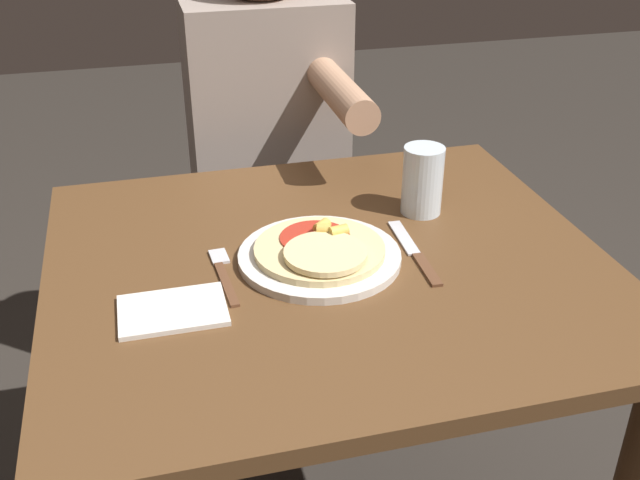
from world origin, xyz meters
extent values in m
cube|color=brown|center=(0.00, 0.00, 0.75)|extent=(0.92, 0.82, 0.03)
cylinder|color=brown|center=(-0.40, 0.35, 0.37)|extent=(0.06, 0.06, 0.73)
cylinder|color=brown|center=(0.40, 0.35, 0.37)|extent=(0.06, 0.06, 0.73)
cylinder|color=silver|center=(-0.02, 0.00, 0.77)|extent=(0.27, 0.27, 0.01)
cylinder|color=#E0C689|center=(-0.02, 0.00, 0.78)|extent=(0.22, 0.22, 0.01)
cylinder|color=#B22D1E|center=(-0.02, 0.03, 0.79)|extent=(0.12, 0.12, 0.00)
cylinder|color=beige|center=(-0.02, -0.04, 0.80)|extent=(0.13, 0.13, 0.01)
cylinder|color=gold|center=(0.00, 0.03, 0.80)|extent=(0.03, 0.03, 0.02)
cylinder|color=gold|center=(0.00, 0.04, 0.80)|extent=(0.03, 0.03, 0.02)
cylinder|color=gold|center=(0.02, 0.02, 0.80)|extent=(0.03, 0.02, 0.02)
cube|color=brown|center=(-0.18, -0.04, 0.76)|extent=(0.02, 0.13, 0.00)
cube|color=silver|center=(-0.18, 0.05, 0.76)|extent=(0.03, 0.05, 0.00)
cube|color=brown|center=(0.14, -0.08, 0.76)|extent=(0.02, 0.10, 0.00)
cube|color=silver|center=(0.14, 0.03, 0.76)|extent=(0.03, 0.12, 0.00)
cylinder|color=silver|center=(0.21, 0.13, 0.83)|extent=(0.07, 0.07, 0.13)
cube|color=silver|center=(-0.26, -0.09, 0.77)|extent=(0.16, 0.11, 0.01)
cylinder|color=#2D2D38|center=(-0.06, 0.64, 0.25)|extent=(0.11, 0.11, 0.50)
cylinder|color=#2D2D38|center=(0.10, 0.64, 0.25)|extent=(0.11, 0.11, 0.50)
cube|color=gray|center=(0.02, 0.64, 0.78)|extent=(0.36, 0.22, 0.56)
cylinder|color=tan|center=(0.13, 0.38, 0.92)|extent=(0.07, 0.30, 0.07)
camera|label=1|loc=(-0.28, -1.03, 1.39)|focal=42.00mm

